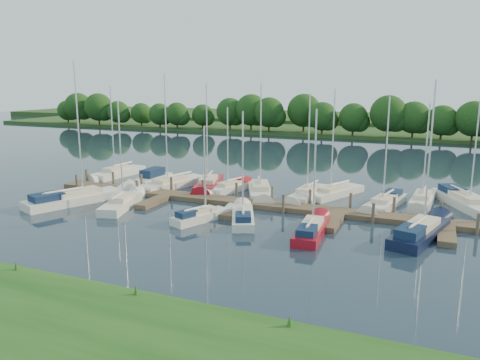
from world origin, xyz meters
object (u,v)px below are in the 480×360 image
at_px(sailboat_n_5, 260,192).
at_px(sailboat_s_2, 202,217).
at_px(sailboat_n_0, 117,174).
at_px(motorboat, 152,179).
at_px(dock, 246,205).

xyz_separation_m(sailboat_n_5, sailboat_s_2, (-1.29, -9.54, 0.04)).
bearing_deg(sailboat_n_5, sailboat_n_0, -30.39).
bearing_deg(sailboat_s_2, sailboat_n_0, 168.19).
xyz_separation_m(motorboat, sailboat_n_5, (12.72, -0.78, -0.10)).
distance_m(dock, motorboat, 14.11).
height_order(dock, sailboat_n_0, sailboat_n_0).
relative_size(sailboat_n_0, sailboat_s_2, 1.39).
bearing_deg(sailboat_n_0, dock, 166.65).
relative_size(motorboat, sailboat_n_5, 0.56).
distance_m(dock, sailboat_n_0, 19.71).
distance_m(dock, sailboat_s_2, 5.29).
xyz_separation_m(motorboat, sailboat_s_2, (11.43, -10.32, -0.06)).
xyz_separation_m(dock, sailboat_n_0, (-18.61, 6.50, 0.08)).
relative_size(dock, sailboat_s_2, 5.21).
bearing_deg(motorboat, sailboat_s_2, 139.24).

